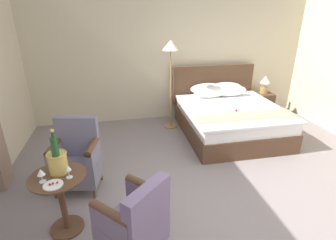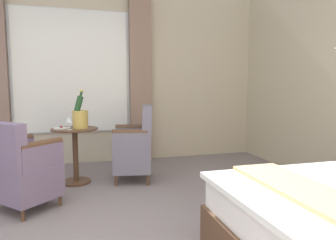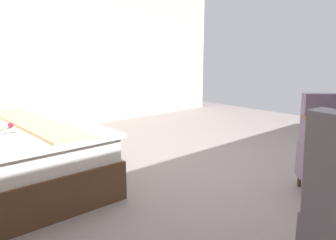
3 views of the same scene
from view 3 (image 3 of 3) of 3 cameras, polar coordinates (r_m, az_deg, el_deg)
ground_plane at (r=3.66m, az=6.48°, el=-9.04°), size 7.88×7.88×0.00m
wall_far_side at (r=5.93m, az=-16.53°, el=13.89°), size 0.12×6.50×3.13m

